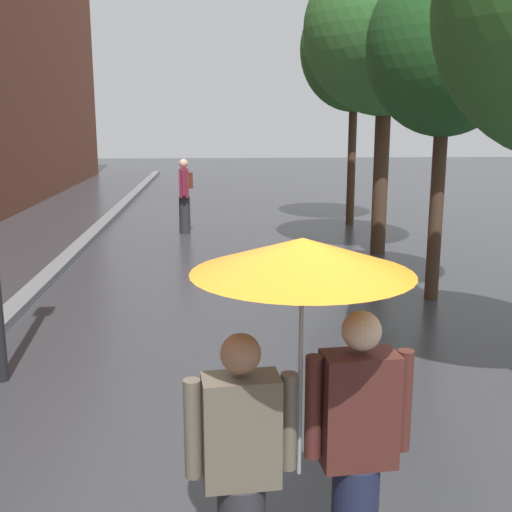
{
  "coord_description": "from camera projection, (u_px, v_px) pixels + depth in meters",
  "views": [
    {
      "loc": [
        -0.37,
        -3.28,
        2.68
      ],
      "look_at": [
        0.03,
        2.75,
        1.35
      ],
      "focal_mm": 44.31,
      "sensor_mm": 36.0,
      "label": 1
    }
  ],
  "objects": [
    {
      "name": "pedestrian_walking_midground",
      "position": [
        185.0,
        194.0,
        14.77
      ],
      "size": [
        0.34,
        0.59,
        1.75
      ],
      "color": "#2D2D33",
      "rests_on": "ground"
    },
    {
      "name": "street_tree_2",
      "position": [
        387.0,
        31.0,
        11.86
      ],
      "size": [
        3.14,
        3.14,
        5.88
      ],
      "color": "#473323",
      "rests_on": "ground"
    },
    {
      "name": "street_tree_1",
      "position": [
        446.0,
        47.0,
        8.77
      ],
      "size": [
        2.22,
        2.22,
        4.91
      ],
      "color": "#473323",
      "rests_on": "ground"
    },
    {
      "name": "kerb_strip",
      "position": [
        81.0,
        244.0,
        13.33
      ],
      "size": [
        0.3,
        36.0,
        0.12
      ],
      "primitive_type": "cube",
      "color": "slate",
      "rests_on": "ground"
    },
    {
      "name": "street_tree_3",
      "position": [
        355.0,
        50.0,
        15.3
      ],
      "size": [
        2.68,
        2.68,
        5.8
      ],
      "color": "#473323",
      "rests_on": "ground"
    },
    {
      "name": "couple_under_umbrella",
      "position": [
        302.0,
        370.0,
        3.27
      ],
      "size": [
        1.22,
        1.14,
        2.1
      ],
      "color": "#2D2D33",
      "rests_on": "ground"
    }
  ]
}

